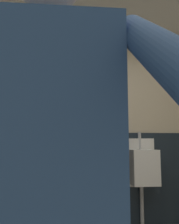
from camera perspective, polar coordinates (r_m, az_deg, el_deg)
wall_back at (r=3.46m, az=-0.29°, el=-3.84°), size 3.96×0.12×2.58m
wainscot_band_back at (r=3.41m, az=-0.18°, el=-15.18°), size 3.36×0.03×1.23m
urinal_left at (r=3.25m, az=-0.73°, el=-12.69°), size 0.40×0.34×1.24m
urinal_middle at (r=3.39m, az=12.30°, el=-12.30°), size 0.40×0.34×1.24m
privacy_divider_panel at (r=3.22m, az=6.14°, el=-9.61°), size 0.04×0.40×0.90m
person at (r=0.70m, az=-10.54°, el=-12.20°), size 0.64×0.60×1.72m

